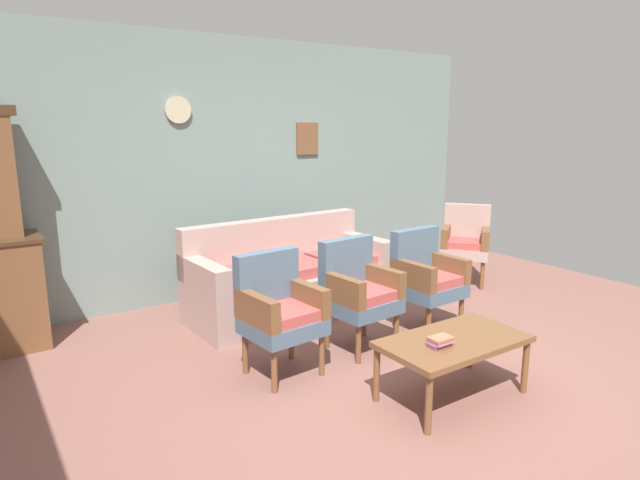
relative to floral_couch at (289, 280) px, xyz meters
The scene contains 9 objects.
ground_plane 1.72m from the floral_couch, 93.55° to the right, with size 7.68×7.68×0.00m, color #84564C.
wall_back_with_decor 1.40m from the floral_couch, 96.26° to the left, with size 6.40×0.09×2.70m.
floral_couch is the anchor object (origin of this frame).
armchair_near_cabinet 1.33m from the floral_couch, 123.99° to the right, with size 0.56×0.53×0.90m.
armchair_row_middle 1.07m from the floral_couch, 88.43° to the right, with size 0.56×0.53×0.90m.
armchair_by_doorway 1.33m from the floral_couch, 53.60° to the right, with size 0.54×0.51×0.90m.
wingback_chair_by_fireplace 2.24m from the floral_couch, ahead, with size 0.71×0.71×0.90m.
coffee_table 2.08m from the floral_couch, 88.89° to the right, with size 1.00×0.56×0.42m.
book_stack_on_table 2.12m from the floral_couch, 93.56° to the right, with size 0.16×0.11×0.07m.
Camera 1 is at (-2.49, -2.70, 1.83)m, focal length 30.47 mm.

